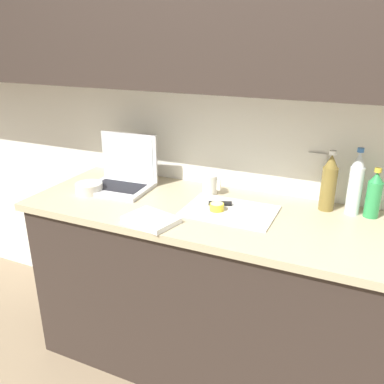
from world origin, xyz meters
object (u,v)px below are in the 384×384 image
bottle_green_soda (374,195)px  measuring_cup (210,185)px  lemon_half_cut (217,207)px  bottle_water_clear (329,183)px  bottle_oil_tall (355,184)px  laptop (123,175)px  bowl_white (89,188)px  knife (229,204)px  cutting_board (230,211)px

bottle_green_soda → measuring_cup: bearing=-177.4°
lemon_half_cut → bottle_water_clear: bearing=27.6°
bottle_oil_tall → measuring_cup: bearing=-177.1°
lemon_half_cut → bottle_water_clear: 0.52m
laptop → measuring_cup: bearing=9.0°
bottle_green_soda → bowl_white: bearing=-168.2°
lemon_half_cut → bowl_white: bowl_white is taller
knife → measuring_cup: 0.20m
cutting_board → bottle_green_soda: 0.64m
cutting_board → bowl_white: size_ratio=2.98×
bottle_water_clear → bowl_white: size_ratio=2.04×
bottle_green_soda → measuring_cup: bottle_green_soda is taller
bottle_oil_tall → lemon_half_cut: bearing=-157.3°
lemon_half_cut → bottle_oil_tall: bearing=22.7°
bottle_green_soda → knife: bearing=-165.2°
cutting_board → measuring_cup: bearing=134.3°
laptop → bottle_water_clear: 1.04m
laptop → bottle_oil_tall: bottle_oil_tall is taller
bottle_water_clear → bowl_white: 1.18m
bottle_oil_tall → measuring_cup: size_ratio=3.15×
bowl_white → lemon_half_cut: bearing=3.5°
bottle_green_soda → laptop: bearing=-173.8°
bottle_oil_tall → bottle_water_clear: bottle_oil_tall is taller
bottle_water_clear → bottle_green_soda: bearing=0.0°
bottle_water_clear → laptop: bearing=-172.6°
bottle_water_clear → measuring_cup: 0.58m
bottle_oil_tall → bowl_white: 1.30m
cutting_board → measuring_cup: measuring_cup is taller
lemon_half_cut → bottle_green_soda: size_ratio=0.29×
cutting_board → measuring_cup: (-0.17, 0.18, 0.05)m
bowl_white → laptop: bearing=52.0°
cutting_board → lemon_half_cut: size_ratio=6.31×
cutting_board → lemon_half_cut: lemon_half_cut is taller
bottle_oil_tall → measuring_cup: (-0.68, -0.03, -0.09)m
bowl_white → measuring_cup: bearing=23.2°
knife → bottle_oil_tall: (0.53, 0.16, 0.13)m
bottle_water_clear → measuring_cup: bearing=-176.5°
bottle_green_soda → bottle_water_clear: bearing=-180.0°
measuring_cup → bottle_water_clear: bearing=3.5°
lemon_half_cut → measuring_cup: measuring_cup is taller
lemon_half_cut → bottle_oil_tall: bottle_oil_tall is taller
knife → laptop: bearing=156.0°
laptop → bowl_white: (-0.11, -0.15, -0.04)m
knife → measuring_cup: bearing=118.4°
lemon_half_cut → bottle_water_clear: (0.46, 0.24, 0.11)m
bottle_oil_tall → bottle_green_soda: bearing=0.0°
measuring_cup → bottle_green_soda: bearing=2.6°
knife → cutting_board: bearing=-88.5°
laptop → measuring_cup: 0.47m
laptop → bottle_water_clear: bearing=4.2°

